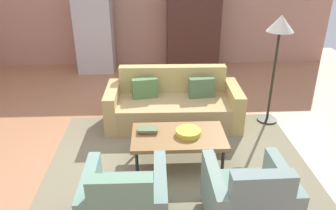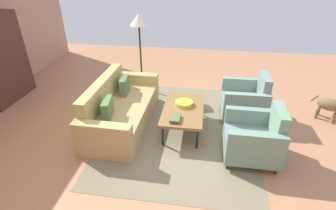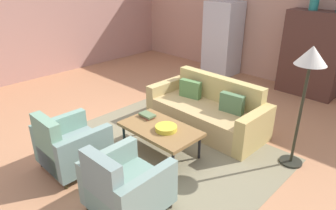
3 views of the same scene
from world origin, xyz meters
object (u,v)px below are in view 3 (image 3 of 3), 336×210
armchair_left (69,147)px  fruit_bowl (166,128)px  couch (208,111)px  vase_tall (315,1)px  cabinet (312,54)px  book_stack (147,115)px  refrigerator (223,38)px  armchair_right (124,188)px  coffee_table (160,130)px  floor_lamp (309,67)px

armchair_left → fruit_bowl: armchair_left is taller
couch → vase_tall: (0.47, 2.74, 1.68)m
fruit_bowl → cabinet: 3.99m
couch → armchair_left: (-0.60, -2.35, 0.06)m
book_stack → refrigerator: bearing=108.0°
couch → armchair_right: bearing=105.3°
coffee_table → couch: bearing=89.9°
armchair_left → couch: bearing=76.1°
cabinet → refrigerator: bearing=-177.3°
floor_lamp → armchair_left: bearing=-133.3°
armchair_left → fruit_bowl: 1.38m
armchair_left → vase_tall: bearing=78.6°
coffee_table → book_stack: (-0.39, 0.10, 0.07)m
cabinet → refrigerator: size_ratio=0.97×
coffee_table → vase_tall: bearing=83.2°
couch → refrigerator: refrigerator is taller
coffee_table → armchair_right: size_ratio=1.36×
armchair_right → fruit_bowl: bearing=111.2°
fruit_bowl → coffee_table: bearing=-180.0°
armchair_left → refrigerator: (-1.01, 5.00, 0.58)m
coffee_table → refrigerator: refrigerator is taller
armchair_right → book_stack: size_ratio=3.42×
fruit_bowl → floor_lamp: size_ratio=0.19×
vase_tall → fruit_bowl: bearing=-95.1°
armchair_left → floor_lamp: (2.16, 2.29, 1.10)m
couch → fruit_bowl: couch is taller
vase_tall → refrigerator: bearing=-177.2°
refrigerator → book_stack: bearing=-72.0°
cabinet → couch: bearing=-102.7°
vase_tall → book_stack: bearing=-102.7°
armchair_right → refrigerator: refrigerator is taller
coffee_table → armchair_left: bearing=-117.2°
cabinet → floor_lamp: cabinet is taller
couch → vase_tall: bearing=-98.7°
book_stack → vase_tall: 4.21m
fruit_bowl → book_stack: fruit_bowl is taller
armchair_right → vase_tall: size_ratio=2.57×
book_stack → refrigerator: (-1.22, 3.74, 0.47)m
cabinet → floor_lamp: (0.94, -2.81, 0.54)m
book_stack → vase_tall: vase_tall is taller
fruit_bowl → floor_lamp: 2.07m
vase_tall → refrigerator: 2.33m
fruit_bowl → cabinet: cabinet is taller
armchair_right → fruit_bowl: (-0.48, 1.17, 0.12)m
coffee_table → armchair_left: (-0.60, -1.17, -0.05)m
armchair_right → armchair_left: bearing=178.9°
couch → fruit_bowl: 1.21m
refrigerator → armchair_left: bearing=-78.6°
couch → book_stack: size_ratio=8.22×
refrigerator → floor_lamp: (3.17, -2.70, 0.52)m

